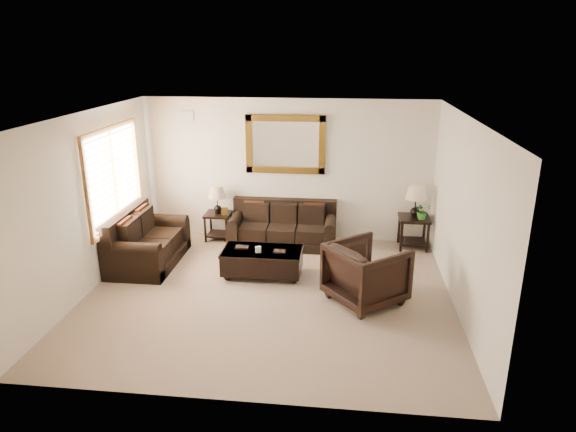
# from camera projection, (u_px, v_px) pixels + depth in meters

# --- Properties ---
(room) EXTENTS (5.51, 5.01, 2.71)m
(room) POSITION_uv_depth(u_px,v_px,m) (267.00, 210.00, 7.42)
(room) COLOR #89735E
(room) RESTS_ON ground
(window) EXTENTS (0.07, 1.96, 1.66)m
(window) POSITION_uv_depth(u_px,v_px,m) (115.00, 176.00, 8.49)
(window) COLOR white
(window) RESTS_ON room
(mirror) EXTENTS (1.50, 0.06, 1.10)m
(mirror) POSITION_uv_depth(u_px,v_px,m) (285.00, 144.00, 9.59)
(mirror) COLOR #533110
(mirror) RESTS_ON room
(air_vent) EXTENTS (0.25, 0.02, 0.18)m
(air_vent) POSITION_uv_depth(u_px,v_px,m) (187.00, 116.00, 9.64)
(air_vent) COLOR #999999
(air_vent) RESTS_ON room
(sofa) EXTENTS (1.99, 0.86, 0.81)m
(sofa) POSITION_uv_depth(u_px,v_px,m) (283.00, 229.00, 9.74)
(sofa) COLOR black
(sofa) RESTS_ON room
(loveseat) EXTENTS (0.99, 1.66, 0.93)m
(loveseat) POSITION_uv_depth(u_px,v_px,m) (145.00, 244.00, 8.86)
(loveseat) COLOR black
(loveseat) RESTS_ON room
(end_table_left) EXTENTS (0.49, 0.49, 1.07)m
(end_table_left) POSITION_uv_depth(u_px,v_px,m) (218.00, 205.00, 9.86)
(end_table_left) COLOR black
(end_table_left) RESTS_ON room
(end_table_right) EXTENTS (0.55, 0.55, 1.22)m
(end_table_right) POSITION_uv_depth(u_px,v_px,m) (415.00, 207.00, 9.40)
(end_table_right) COLOR black
(end_table_right) RESTS_ON room
(coffee_table) EXTENTS (1.30, 0.70, 0.55)m
(coffee_table) POSITION_uv_depth(u_px,v_px,m) (262.00, 260.00, 8.41)
(coffee_table) COLOR black
(coffee_table) RESTS_ON room
(armchair) EXTENTS (1.30, 1.31, 0.99)m
(armchair) POSITION_uv_depth(u_px,v_px,m) (366.00, 271.00, 7.48)
(armchair) COLOR black
(armchair) RESTS_ON floor
(potted_plant) EXTENTS (0.38, 0.40, 0.25)m
(potted_plant) POSITION_uv_depth(u_px,v_px,m) (422.00, 213.00, 9.31)
(potted_plant) COLOR #275B1F
(potted_plant) RESTS_ON end_table_right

